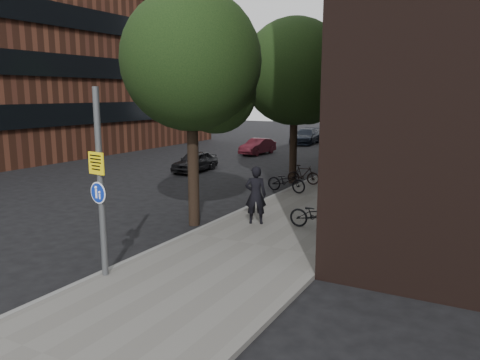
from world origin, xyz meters
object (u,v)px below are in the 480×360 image
Objects in this scene: parked_bike_facade_near at (316,215)px; parked_car_near at (195,161)px; signpost at (101,183)px; pedestrian at (256,195)px.

parked_bike_facade_near is 0.52× the size of parked_car_near.
parked_car_near is (-6.88, 13.87, -1.74)m from signpost.
signpost is 1.30× the size of parked_car_near.
parked_car_near is (-9.92, 7.93, -0.01)m from parked_bike_facade_near.
signpost is at bearing 152.80° from parked_bike_facade_near.
parked_car_near is at bearing 123.09° from signpost.
parked_bike_facade_near is at bearing -39.88° from parked_car_near.
pedestrian is at bearing 85.72° from signpost.
parked_bike_facade_near is 12.70m from parked_car_near.
pedestrian is at bearing 99.47° from parked_bike_facade_near.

